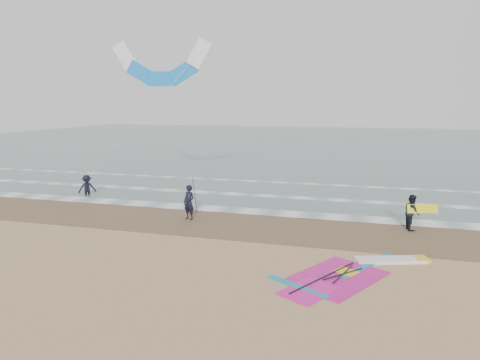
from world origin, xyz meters
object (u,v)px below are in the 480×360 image
(windsurf_rig, at_px, (353,272))
(person_walking, at_px, (412,212))
(person_wading, at_px, (87,182))
(person_standing, at_px, (189,202))
(surf_kite, at_px, (161,67))

(windsurf_rig, xyz_separation_m, person_walking, (2.32, 5.70, 0.74))
(windsurf_rig, relative_size, person_wading, 3.25)
(person_standing, height_order, surf_kite, surf_kite)
(windsurf_rig, distance_m, person_standing, 8.91)
(person_wading, distance_m, surf_kite, 8.18)
(person_wading, bearing_deg, surf_kite, -7.55)
(surf_kite, bearing_deg, person_wading, -144.79)
(person_wading, height_order, surf_kite, surf_kite)
(windsurf_rig, relative_size, person_walking, 3.33)
(person_walking, xyz_separation_m, surf_kite, (-13.96, 4.93, 6.77))
(windsurf_rig, distance_m, person_walking, 6.19)
(person_standing, bearing_deg, surf_kite, 144.54)
(windsurf_rig, bearing_deg, person_walking, 67.87)
(person_standing, xyz_separation_m, surf_kite, (-4.08, 5.98, 6.72))
(person_standing, relative_size, person_wading, 1.04)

